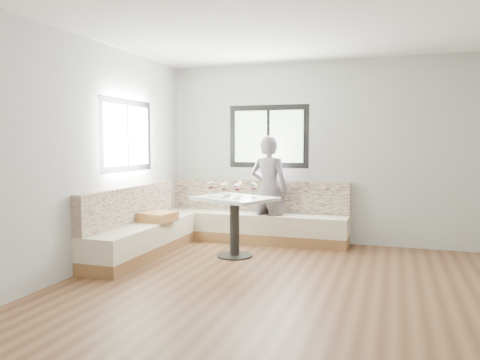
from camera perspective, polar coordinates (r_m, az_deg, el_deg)
name	(u,v)px	position (r m, az deg, el deg)	size (l,w,h in m)	color
room	(285,156)	(4.95, 5.50, 2.95)	(5.01, 5.01, 2.81)	brown
banquette	(208,225)	(6.99, -3.89, -5.48)	(2.90, 2.80, 0.95)	#96663D
table	(235,212)	(6.36, -0.67, -3.92)	(1.22, 1.11, 0.82)	black
person	(269,190)	(7.20, 3.57, -1.20)	(0.60, 0.40, 1.66)	slate
olive_ramekin	(227,195)	(6.40, -1.55, -1.85)	(0.09, 0.09, 0.04)	white
wine_glass_a	(211,185)	(6.40, -3.61, -0.65)	(0.10, 0.10, 0.22)	white
wine_glass_b	(224,187)	(6.20, -1.97, -0.82)	(0.10, 0.10, 0.22)	white
wine_glass_c	(237,187)	(6.13, -0.35, -0.88)	(0.10, 0.10, 0.22)	white
wine_glass_d	(239,185)	(6.38, -0.13, -0.66)	(0.10, 0.10, 0.22)	white
wine_glass_e	(254,187)	(6.20, 1.68, -0.82)	(0.10, 0.10, 0.22)	white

